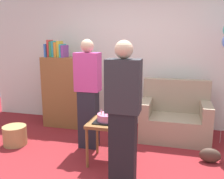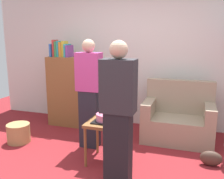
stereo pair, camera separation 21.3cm
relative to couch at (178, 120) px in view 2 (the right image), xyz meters
The scene contains 10 objects.
ground_plane 1.70m from the couch, 118.80° to the right, with size 8.00×8.00×0.00m, color maroon.
wall_back 1.42m from the couch, 143.57° to the left, with size 6.00×0.10×2.70m, color silver.
couch is the anchor object (origin of this frame).
bookshelf 2.04m from the couch, behind, with size 0.80×0.36×1.61m.
side_table 1.39m from the couch, 128.54° to the right, with size 0.48×0.48×0.57m.
birthday_cake 1.41m from the couch, 128.54° to the right, with size 0.32×0.32×0.17m.
person_blowing_candles 1.52m from the couch, 151.44° to the right, with size 0.36×0.22×1.63m.
person_holding_cake 1.75m from the couch, 108.59° to the right, with size 0.36×0.22×1.63m.
wicker_basket 2.58m from the couch, 159.23° to the right, with size 0.36×0.36×0.30m, color #A88451.
handbag 0.92m from the couch, 57.32° to the right, with size 0.28×0.14×0.20m, color #473328.
Camera 2 is at (1.00, -2.56, 1.66)m, focal length 40.03 mm.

